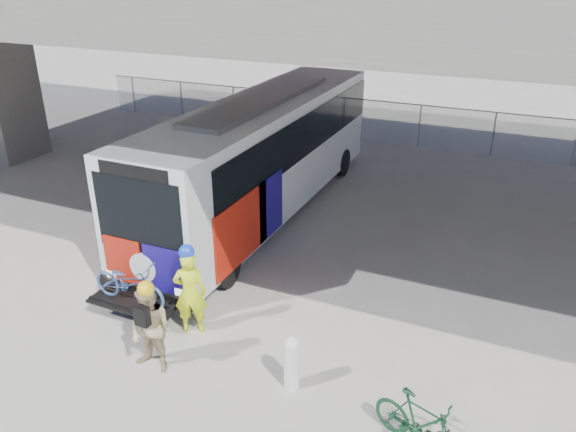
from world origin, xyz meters
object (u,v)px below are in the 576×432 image
Objects in this scene: bollard at (292,361)px; cyclist_tan at (151,329)px; cyclist_hivis at (190,290)px; bus at (263,148)px; bike_parked at (421,424)px.

cyclist_tan reaches higher than bollard.
cyclist_tan is (-2.68, -0.62, 0.33)m from bollard.
cyclist_hivis reaches higher than cyclist_tan.
bike_parked is at bearing -48.96° from bus.
cyclist_tan is (0.01, -1.38, -0.07)m from cyclist_hivis.
cyclist_tan is at bearing -167.04° from bollard.
bus is 6.56m from cyclist_hivis.
cyclist_tan is at bearing 66.91° from cyclist_hivis.
bus is 6.17× the size of cyclist_hivis.
bike_parked is at bearing 4.92° from cyclist_tan.
cyclist_hivis is 1.20× the size of bike_parked.
bike_parked is (2.49, -0.48, -0.08)m from bollard.
bus is at bearing 60.61° from bike_parked.
bus is 6.47× the size of cyclist_tan.
bus is at bearing 120.00° from bollard.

